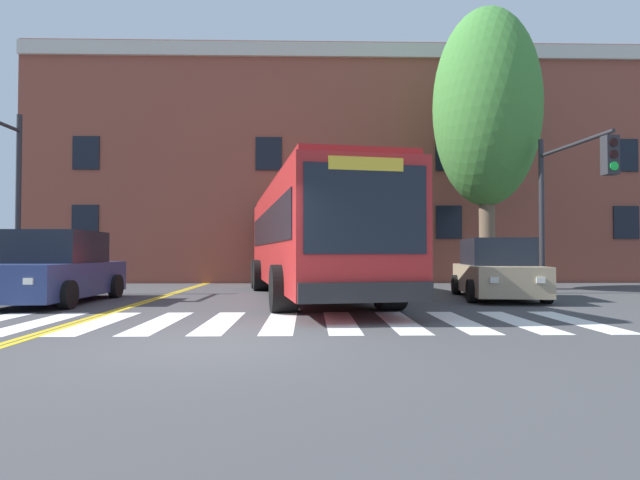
# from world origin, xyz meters

# --- Properties ---
(ground_plane) EXTENTS (120.00, 120.00, 0.00)m
(ground_plane) POSITION_xyz_m (0.00, 0.00, 0.00)
(ground_plane) COLOR #424244
(crosswalk) EXTENTS (13.82, 3.04, 0.01)m
(crosswalk) POSITION_xyz_m (-0.35, 2.17, 0.00)
(crosswalk) COLOR white
(crosswalk) RESTS_ON ground
(lane_line_yellow_inner) EXTENTS (0.12, 36.00, 0.01)m
(lane_line_yellow_inner) POSITION_xyz_m (-3.07, 16.17, 0.00)
(lane_line_yellow_inner) COLOR gold
(lane_line_yellow_inner) RESTS_ON ground
(lane_line_yellow_outer) EXTENTS (0.12, 36.00, 0.01)m
(lane_line_yellow_outer) POSITION_xyz_m (-2.91, 16.17, 0.00)
(lane_line_yellow_outer) COLOR gold
(lane_line_yellow_outer) RESTS_ON ground
(city_bus) EXTENTS (4.42, 11.98, 3.23)m
(city_bus) POSITION_xyz_m (1.30, 7.47, 1.76)
(city_bus) COLOR #B22323
(city_bus) RESTS_ON ground
(car_navy_near_lane) EXTENTS (2.18, 4.63, 1.84)m
(car_navy_near_lane) POSITION_xyz_m (-5.17, 5.85, 0.83)
(car_navy_near_lane) COLOR navy
(car_navy_near_lane) RESTS_ON ground
(car_tan_far_lane) EXTENTS (2.45, 4.28, 1.68)m
(car_tan_far_lane) POSITION_xyz_m (6.53, 6.78, 0.78)
(car_tan_far_lane) COLOR tan
(car_tan_far_lane) RESTS_ON ground
(traffic_light_near_corner) EXTENTS (0.53, 3.43, 4.88)m
(traffic_light_near_corner) POSITION_xyz_m (8.79, 7.11, 3.23)
(traffic_light_near_corner) COLOR #28282D
(traffic_light_near_corner) RESTS_ON ground
(street_tree_curbside_large) EXTENTS (4.01, 4.41, 9.95)m
(street_tree_curbside_large) POSITION_xyz_m (7.55, 10.33, 6.39)
(street_tree_curbside_large) COLOR brown
(street_tree_curbside_large) RESTS_ON ground
(building_facade) EXTENTS (28.55, 7.27, 10.27)m
(building_facade) POSITION_xyz_m (3.39, 17.43, 5.14)
(building_facade) COLOR brown
(building_facade) RESTS_ON ground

